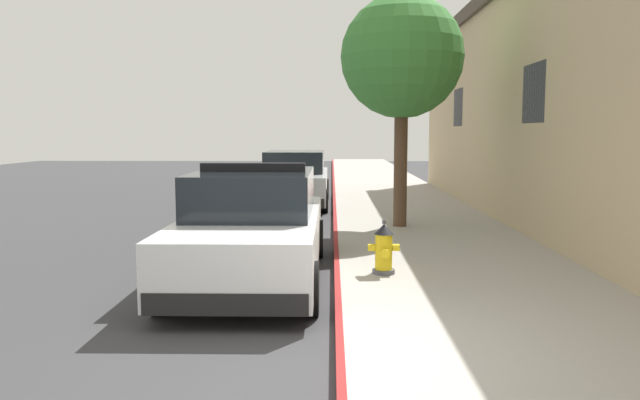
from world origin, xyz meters
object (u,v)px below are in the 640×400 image
object	(u,v)px
parked_car_silver_ahead	(295,180)
street_tree	(402,58)
fire_hydrant	(384,249)
police_cruiser	(253,229)

from	to	relation	value
parked_car_silver_ahead	street_tree	size ratio (longest dim) A/B	1.01
fire_hydrant	street_tree	world-z (taller)	street_tree
parked_car_silver_ahead	fire_hydrant	bearing A→B (deg)	-79.21
police_cruiser	fire_hydrant	distance (m)	1.87
parked_car_silver_ahead	street_tree	world-z (taller)	street_tree
parked_car_silver_ahead	fire_hydrant	world-z (taller)	parked_car_silver_ahead
fire_hydrant	street_tree	distance (m)	5.52
police_cruiser	parked_car_silver_ahead	bearing A→B (deg)	89.69
police_cruiser	fire_hydrant	xyz separation A→B (m)	(1.85, -0.15, -0.26)
parked_car_silver_ahead	street_tree	bearing A→B (deg)	-63.12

